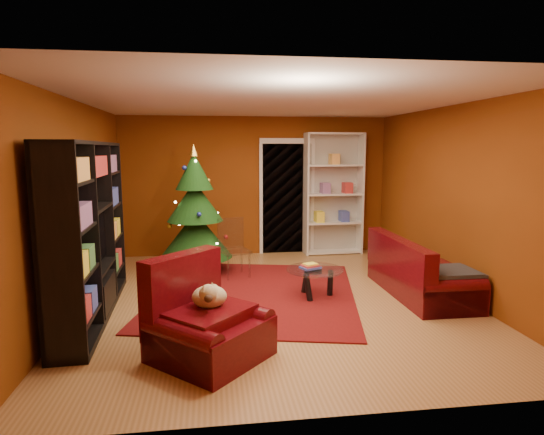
{
  "coord_description": "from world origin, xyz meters",
  "views": [
    {
      "loc": [
        -0.83,
        -5.82,
        1.99
      ],
      "look_at": [
        0.0,
        0.4,
        1.05
      ],
      "focal_mm": 30.0,
      "sensor_mm": 36.0,
      "label": 1
    }
  ],
  "objects": [
    {
      "name": "floor",
      "position": [
        0.0,
        0.0,
        -0.03
      ],
      "size": [
        5.0,
        5.5,
        0.05
      ],
      "primitive_type": "cube",
      "color": "#9A6B3B",
      "rests_on": "ground"
    },
    {
      "name": "ceiling",
      "position": [
        0.0,
        0.0,
        2.62
      ],
      "size": [
        5.0,
        5.5,
        0.05
      ],
      "primitive_type": "cube",
      "color": "silver",
      "rests_on": "wall_back"
    },
    {
      "name": "wall_back",
      "position": [
        0.0,
        2.77,
        1.3
      ],
      "size": [
        5.0,
        0.05,
        2.6
      ],
      "primitive_type": "cube",
      "color": "brown",
      "rests_on": "ground"
    },
    {
      "name": "wall_left",
      "position": [
        -2.52,
        0.0,
        1.3
      ],
      "size": [
        0.05,
        5.5,
        2.6
      ],
      "primitive_type": "cube",
      "color": "brown",
      "rests_on": "ground"
    },
    {
      "name": "wall_right",
      "position": [
        2.52,
        0.0,
        1.3
      ],
      "size": [
        0.05,
        5.5,
        2.6
      ],
      "primitive_type": "cube",
      "color": "brown",
      "rests_on": "ground"
    },
    {
      "name": "doorway",
      "position": [
        0.6,
        2.73,
        1.05
      ],
      "size": [
        1.06,
        0.6,
        2.16
      ],
      "primitive_type": null,
      "color": "black",
      "rests_on": "floor"
    },
    {
      "name": "rug",
      "position": [
        -0.24,
        0.25,
        0.01
      ],
      "size": [
        3.29,
        3.63,
        0.02
      ],
      "primitive_type": "cube",
      "rotation": [
        0.0,
        0.0,
        -0.22
      ],
      "color": "maroon",
      "rests_on": "floor"
    },
    {
      "name": "media_unit",
      "position": [
        -2.27,
        -0.29,
        1.04
      ],
      "size": [
        0.55,
        2.73,
        2.08
      ],
      "primitive_type": null,
      "rotation": [
        0.0,
        0.0,
        0.05
      ],
      "color": "black",
      "rests_on": "floor"
    },
    {
      "name": "christmas_tree",
      "position": [
        -1.1,
        1.51,
        1.01
      ],
      "size": [
        1.52,
        1.52,
        2.09
      ],
      "primitive_type": null,
      "rotation": [
        0.0,
        0.0,
        -0.38
      ],
      "color": "#0F340E",
      "rests_on": "floor"
    },
    {
      "name": "gift_box_teal",
      "position": [
        -1.14,
        1.8,
        0.16
      ],
      "size": [
        0.39,
        0.39,
        0.31
      ],
      "primitive_type": "cube",
      "rotation": [
        0.0,
        0.0,
        0.29
      ],
      "color": "#1F5E6E",
      "rests_on": "floor"
    },
    {
      "name": "gift_box_green",
      "position": [
        -0.91,
        1.44,
        0.14
      ],
      "size": [
        0.34,
        0.34,
        0.27
      ],
      "primitive_type": "cube",
      "rotation": [
        0.0,
        0.0,
        -0.27
      ],
      "color": "#296930",
      "rests_on": "floor"
    },
    {
      "name": "gift_box_red",
      "position": [
        -0.89,
        2.4,
        0.12
      ],
      "size": [
        0.31,
        0.31,
        0.23
      ],
      "primitive_type": "cube",
      "rotation": [
        0.0,
        0.0,
        0.4
      ],
      "color": "maroon",
      "rests_on": "floor"
    },
    {
      "name": "white_bookshelf",
      "position": [
        1.47,
        2.57,
        1.15
      ],
      "size": [
        1.1,
        0.42,
        2.36
      ],
      "primitive_type": null,
      "rotation": [
        0.0,
        0.0,
        0.03
      ],
      "color": "white",
      "rests_on": "floor"
    },
    {
      "name": "armchair",
      "position": [
        -0.87,
        -1.64,
        0.4
      ],
      "size": [
        1.44,
        1.44,
        0.79
      ],
      "primitive_type": null,
      "rotation": [
        0.0,
        0.0,
        0.82
      ],
      "color": "#41050B",
      "rests_on": "rug"
    },
    {
      "name": "dog",
      "position": [
        -0.87,
        -1.57,
        0.59
      ],
      "size": [
        0.49,
        0.5,
        0.26
      ],
      "primitive_type": null,
      "rotation": [
        0.0,
        0.0,
        0.82
      ],
      "color": "beige",
      "rests_on": "armchair"
    },
    {
      "name": "sofa",
      "position": [
        2.02,
        -0.05,
        0.41
      ],
      "size": [
        0.85,
        1.89,
        0.81
      ],
      "primitive_type": null,
      "rotation": [
        0.0,
        0.0,
        1.57
      ],
      "color": "#41050B",
      "rests_on": "rug"
    },
    {
      "name": "coffee_table",
      "position": [
        0.53,
        0.01,
        0.2
      ],
      "size": [
        1.01,
        1.01,
        0.48
      ],
      "primitive_type": null,
      "rotation": [
        0.0,
        0.0,
        0.4
      ],
      "color": "gray",
      "rests_on": "rug"
    },
    {
      "name": "acrylic_chair",
      "position": [
        -0.49,
        1.12,
        0.42
      ],
      "size": [
        0.54,
        0.57,
        0.83
      ],
      "primitive_type": null,
      "rotation": [
        0.0,
        0.0,
        0.29
      ],
      "color": "#66605B",
      "rests_on": "rug"
    }
  ]
}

